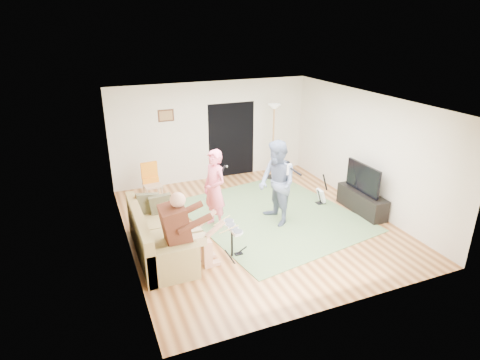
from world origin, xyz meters
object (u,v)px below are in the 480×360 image
(guitar_spare, at_px, (321,195))
(television, at_px, (363,178))
(guitarist, at_px, (277,183))
(dining_chair, at_px, (152,188))
(tv_cabinet, at_px, (362,202))
(sofa, at_px, (156,240))
(drum_kit, at_px, (232,243))
(singer, at_px, (215,189))
(torchiere_lamp, at_px, (274,129))

(guitar_spare, relative_size, television, 0.71)
(guitarist, height_order, dining_chair, guitarist)
(television, bearing_deg, guitar_spare, 129.34)
(guitar_spare, bearing_deg, dining_chair, 155.88)
(tv_cabinet, bearing_deg, dining_chair, 151.37)
(sofa, relative_size, dining_chair, 2.27)
(tv_cabinet, height_order, television, television)
(sofa, bearing_deg, drum_kit, -26.58)
(guitarist, height_order, television, guitarist)
(drum_kit, height_order, singer, singer)
(singer, relative_size, guitarist, 0.93)
(singer, xyz_separation_m, guitar_spare, (2.75, 0.10, -0.64))
(drum_kit, relative_size, tv_cabinet, 0.48)
(dining_chair, height_order, television, television)
(guitarist, distance_m, tv_cabinet, 2.23)
(sofa, relative_size, guitarist, 1.19)
(television, bearing_deg, torchiere_lamp, 108.47)
(sofa, bearing_deg, tv_cabinet, 0.07)
(guitarist, distance_m, television, 2.07)
(singer, distance_m, tv_cabinet, 3.51)
(sofa, distance_m, tv_cabinet, 4.80)
(sofa, distance_m, guitar_spare, 4.22)
(torchiere_lamp, bearing_deg, guitar_spare, -80.89)
(torchiere_lamp, bearing_deg, guitarist, -114.89)
(guitarist, bearing_deg, guitar_spare, 103.85)
(sofa, bearing_deg, dining_chair, 80.67)
(guitarist, relative_size, guitar_spare, 2.43)
(guitarist, bearing_deg, drum_kit, -59.51)
(sofa, distance_m, television, 4.78)
(guitar_spare, bearing_deg, singer, -177.97)
(tv_cabinet, bearing_deg, television, 180.00)
(television, bearing_deg, singer, 169.47)
(guitarist, height_order, torchiere_lamp, torchiere_lamp)
(singer, height_order, guitar_spare, singer)
(dining_chair, bearing_deg, guitar_spare, -29.04)
(guitar_spare, bearing_deg, drum_kit, -154.32)
(dining_chair, relative_size, television, 0.90)
(sofa, height_order, guitar_spare, sofa)
(torchiere_lamp, distance_m, tv_cabinet, 3.13)
(sofa, height_order, torchiere_lamp, torchiere_lamp)
(torchiere_lamp, height_order, dining_chair, torchiere_lamp)
(tv_cabinet, bearing_deg, sofa, -179.93)
(sofa, xyz_separation_m, dining_chair, (0.40, 2.41, 0.05))
(drum_kit, height_order, guitar_spare, guitar_spare)
(tv_cabinet, bearing_deg, drum_kit, -169.39)
(guitarist, xyz_separation_m, tv_cabinet, (2.10, -0.27, -0.68))
(drum_kit, bearing_deg, television, 10.76)
(drum_kit, distance_m, guitar_spare, 3.17)
(torchiere_lamp, bearing_deg, tv_cabinet, -70.59)
(guitar_spare, height_order, tv_cabinet, guitar_spare)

